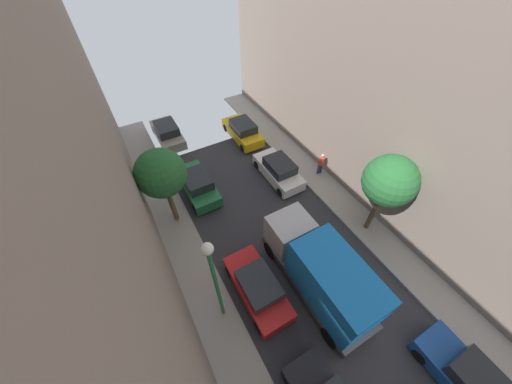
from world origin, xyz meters
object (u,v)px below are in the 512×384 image
at_px(parked_car_left_5, 168,133).
at_px(parked_car_right_3, 243,131).
at_px(parked_car_left_3, 258,287).
at_px(parked_car_right_1, 472,383).
at_px(street_tree_1, 390,181).
at_px(lamp_post, 214,276).
at_px(parked_car_left_4, 198,185).
at_px(street_tree_2, 161,174).
at_px(delivery_truck, 321,272).
at_px(parked_car_right_2, 278,170).
at_px(pedestrian, 321,163).

relative_size(parked_car_left_5, parked_car_right_3, 1.00).
xyz_separation_m(parked_car_left_3, parked_car_right_1, (5.40, -7.45, 0.00)).
distance_m(street_tree_1, lamp_post, 9.56).
xyz_separation_m(parked_car_left_4, street_tree_1, (7.66, -7.74, 3.31)).
height_order(parked_car_right_3, lamp_post, lamp_post).
relative_size(parked_car_left_5, street_tree_2, 0.82).
bearing_deg(delivery_truck, street_tree_1, 16.29).
xyz_separation_m(parked_car_right_2, parked_car_right_3, (0.00, 5.35, 0.00)).
bearing_deg(parked_car_left_4, parked_car_left_3, -90.00).
relative_size(parked_car_right_3, lamp_post, 0.69).
bearing_deg(lamp_post, parked_car_left_4, 76.65).
height_order(parked_car_left_3, lamp_post, lamp_post).
bearing_deg(parked_car_left_5, parked_car_left_3, -90.00).
bearing_deg(pedestrian, parked_car_right_1, -102.05).
bearing_deg(delivery_truck, parked_car_right_3, 78.33).
bearing_deg(lamp_post, delivery_truck, -14.40).
distance_m(parked_car_right_2, delivery_truck, 8.25).
distance_m(parked_car_left_4, parked_car_left_5, 6.61).
height_order(parked_car_left_5, parked_car_right_2, same).
xyz_separation_m(parked_car_left_4, street_tree_2, (-2.04, -1.51, 3.23)).
distance_m(delivery_truck, street_tree_1, 5.63).
bearing_deg(parked_car_right_2, parked_car_right_3, 90.00).
bearing_deg(street_tree_1, lamp_post, -178.40).
bearing_deg(parked_car_right_3, parked_car_left_3, -114.46).
bearing_deg(parked_car_left_4, street_tree_1, -45.31).
relative_size(parked_car_right_2, lamp_post, 0.69).
distance_m(parked_car_left_5, delivery_truck, 16.07).
distance_m(street_tree_1, street_tree_2, 11.53).
relative_size(parked_car_right_2, delivery_truck, 0.64).
relative_size(parked_car_left_3, parked_car_right_2, 1.00).
xyz_separation_m(delivery_truck, lamp_post, (-4.60, 1.18, 2.30)).
bearing_deg(parked_car_right_2, parked_car_right_1, -90.00).
bearing_deg(parked_car_right_1, lamp_post, 134.51).
height_order(street_tree_1, street_tree_2, street_tree_1).
height_order(parked_car_left_3, delivery_truck, delivery_truck).
xyz_separation_m(parked_car_right_3, delivery_truck, (-2.70, -13.08, 1.07)).
bearing_deg(pedestrian, parked_car_right_3, 112.72).
height_order(parked_car_right_3, street_tree_1, street_tree_1).
bearing_deg(parked_car_left_4, pedestrian, -17.97).
distance_m(parked_car_left_3, street_tree_1, 8.35).
xyz_separation_m(parked_car_left_4, delivery_truck, (2.70, -9.19, 1.07)).
relative_size(parked_car_left_5, parked_car_right_1, 1.00).
xyz_separation_m(parked_car_left_3, delivery_truck, (2.70, -1.21, 1.07)).
distance_m(parked_car_left_3, parked_car_right_2, 8.46).
bearing_deg(street_tree_1, street_tree_2, 147.28).
distance_m(parked_car_left_3, parked_car_right_3, 13.04).
bearing_deg(parked_car_right_2, parked_car_left_5, 123.76).
xyz_separation_m(parked_car_right_2, delivery_truck, (-2.70, -7.72, 1.07)).
bearing_deg(parked_car_right_3, street_tree_1, -79.01).
bearing_deg(delivery_truck, pedestrian, 50.34).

